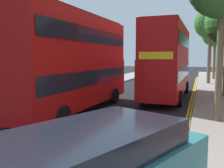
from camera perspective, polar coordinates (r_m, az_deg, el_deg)
name	(u,v)px	position (r m, az deg, el deg)	size (l,w,h in m)	color
sidewalk_left	(51,96)	(20.89, -13.66, -2.69)	(4.00, 80.00, 0.14)	gray
kerb_line_outer	(191,111)	(15.60, 17.55, -5.98)	(0.10, 56.00, 0.01)	yellow
kerb_line_inner	(188,111)	(15.60, 16.96, -5.96)	(0.10, 56.00, 0.01)	yellow
double_decker_bus_away	(75,60)	(14.78, -8.51, 5.40)	(3.02, 10.87, 5.64)	#B20F0F
double_decker_bus_oncoming	(168,59)	(20.15, 12.64, 5.47)	(2.89, 10.84, 5.64)	#B20F0F
street_tree_near	(211,23)	(32.02, 21.51, 12.73)	(3.75, 3.75, 8.96)	#6B6047
street_tree_far	(215,34)	(38.81, 22.44, 10.52)	(3.72, 3.72, 8.29)	#6B6047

